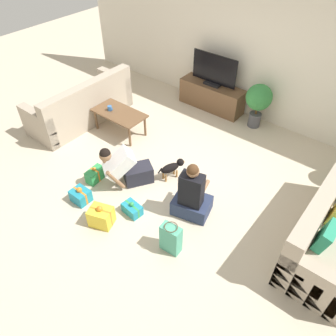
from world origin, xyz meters
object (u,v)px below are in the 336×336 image
object	(u,v)px
sofa_right	(336,229)
gift_bag_a	(171,239)
mug	(110,108)
sofa_left	(82,106)
gift_box_a	(81,196)
gift_box_b	(101,216)
gift_box_c	(132,209)
person_sitting	(192,197)
tv_console	(212,96)
potted_plant_back_right	(259,100)
tv	(214,72)
person_kneeling	(126,167)
gift_box_d	(95,175)
coffee_table	(119,115)
dog	(172,167)

from	to	relation	value
sofa_right	gift_bag_a	distance (m)	2.11
mug	sofa_left	bearing A→B (deg)	-171.37
sofa_left	gift_box_a	size ratio (longest dim) A/B	7.62
gift_box_b	gift_box_c	distance (m)	0.46
person_sitting	gift_bag_a	xyz separation A→B (m)	(0.17, -0.68, -0.10)
tv_console	person_sitting	xyz separation A→B (m)	(1.37, -2.63, 0.06)
sofa_right	potted_plant_back_right	bearing A→B (deg)	48.10
tv	person_kneeling	size ratio (longest dim) A/B	1.23
gift_box_a	gift_bag_a	world-z (taller)	gift_bag_a
person_kneeling	gift_box_d	bearing A→B (deg)	-116.91
potted_plant_back_right	gift_box_b	xyz separation A→B (m)	(-0.52, -3.52, -0.43)
gift_box_c	tv_console	bearing A→B (deg)	102.66
coffee_table	person_kneeling	world-z (taller)	person_kneeling
dog	tv	bearing A→B (deg)	-52.03
dog	gift_box_d	bearing A→B (deg)	62.12
person_sitting	gift_box_b	distance (m)	1.29
gift_box_d	gift_box_a	bearing A→B (deg)	-68.59
person_kneeling	gift_bag_a	bearing A→B (deg)	10.00
coffee_table	gift_box_d	xyz separation A→B (m)	(0.62, -1.20, -0.28)
potted_plant_back_right	gift_bag_a	distance (m)	3.32
potted_plant_back_right	gift_box_d	distance (m)	3.26
gift_box_b	gift_box_c	world-z (taller)	gift_box_b
person_sitting	gift_box_a	xyz separation A→B (m)	(-1.42, -0.84, -0.22)
gift_box_a	dog	bearing A→B (deg)	59.45
gift_box_a	mug	world-z (taller)	mug
sofa_right	person_sitting	world-z (taller)	person_sitting
coffee_table	gift_box_c	size ratio (longest dim) A/B	3.28
gift_box_b	gift_bag_a	size ratio (longest dim) A/B	0.82
sofa_left	mug	size ratio (longest dim) A/B	17.21
potted_plant_back_right	coffee_table	bearing A→B (deg)	-136.67
person_kneeling	mug	distance (m)	1.53
sofa_left	tv_console	world-z (taller)	sofa_left
sofa_left	gift_box_b	distance (m)	2.75
sofa_left	mug	bearing A→B (deg)	98.63
potted_plant_back_right	gift_box_b	bearing A→B (deg)	-98.43
tv	gift_bag_a	xyz separation A→B (m)	(1.53, -3.31, -0.58)
person_sitting	dog	xyz separation A→B (m)	(-0.67, 0.42, -0.12)
dog	gift_box_b	distance (m)	1.38
sofa_right	mug	bearing A→B (deg)	89.30
coffee_table	tv_console	distance (m)	2.02
sofa_left	gift_box_a	xyz separation A→B (m)	(1.68, -1.48, -0.21)
gift_box_a	potted_plant_back_right	bearing A→B (deg)	72.37
gift_box_a	gift_box_b	bearing A→B (deg)	-10.21
tv_console	mug	distance (m)	2.15
tv_console	gift_box_a	xyz separation A→B (m)	(-0.06, -3.47, -0.16)
potted_plant_back_right	gift_box_c	world-z (taller)	potted_plant_back_right
tv	person_sitting	xyz separation A→B (m)	(1.37, -2.63, -0.48)
tv	mug	distance (m)	2.17
sofa_right	gift_bag_a	bearing A→B (deg)	130.80
potted_plant_back_right	sofa_right	bearing A→B (deg)	-41.90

